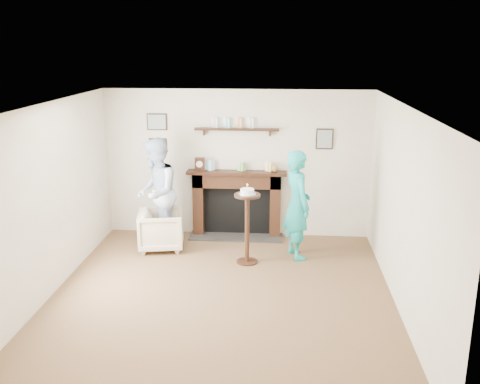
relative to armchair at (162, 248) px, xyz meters
name	(u,v)px	position (x,y,z in m)	size (l,w,h in m)	color
ground	(221,299)	(1.16, -1.69, 0.00)	(5.00, 5.00, 0.00)	brown
room_shell	(225,166)	(1.16, -1.00, 1.62)	(4.54, 5.02, 2.52)	beige
armchair	(162,248)	(0.00, 0.00, 0.00)	(0.69, 0.71, 0.64)	tan
man	(158,244)	(-0.10, 0.17, 0.00)	(0.86, 0.67, 1.78)	#A6B3CF
woman	(296,256)	(2.17, -0.16, 0.00)	(0.62, 0.40, 1.69)	teal
pedestal_table	(247,215)	(1.42, -0.46, 0.76)	(0.39, 0.39, 1.24)	black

